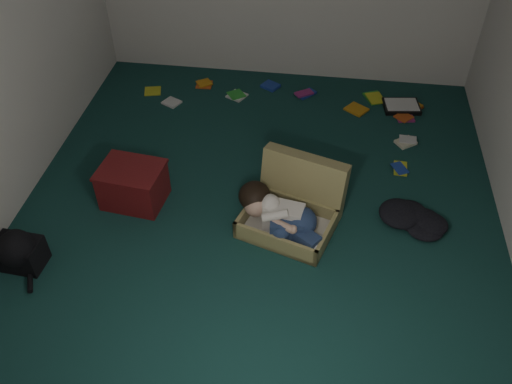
# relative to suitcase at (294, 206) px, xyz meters

# --- Properties ---
(floor) EXTENTS (4.50, 4.50, 0.00)m
(floor) POSITION_rel_suitcase_xyz_m (-0.30, 0.06, -0.16)
(floor) COLOR #143A36
(floor) RESTS_ON ground
(wall_front) EXTENTS (4.50, 0.00, 4.50)m
(wall_front) POSITION_rel_suitcase_xyz_m (-0.30, -2.19, 1.14)
(wall_front) COLOR silver
(wall_front) RESTS_ON ground
(suitcase) EXTENTS (0.88, 0.87, 0.52)m
(suitcase) POSITION_rel_suitcase_xyz_m (0.00, 0.00, 0.00)
(suitcase) COLOR #9D9256
(suitcase) RESTS_ON floor
(person) EXTENTS (0.71, 0.53, 0.32)m
(person) POSITION_rel_suitcase_xyz_m (-0.10, -0.16, 0.04)
(person) COLOR silver
(person) RESTS_ON suitcase
(maroon_bin) EXTENTS (0.56, 0.46, 0.35)m
(maroon_bin) POSITION_rel_suitcase_xyz_m (-1.36, 0.04, 0.02)
(maroon_bin) COLOR maroon
(maroon_bin) RESTS_ON floor
(backpack) EXTENTS (0.45, 0.37, 0.26)m
(backpack) POSITION_rel_suitcase_xyz_m (-2.00, -0.75, -0.03)
(backpack) COLOR black
(backpack) RESTS_ON floor
(clothing_pile) EXTENTS (0.45, 0.37, 0.14)m
(clothing_pile) POSITION_rel_suitcase_xyz_m (0.99, 0.04, -0.08)
(clothing_pile) COLOR black
(clothing_pile) RESTS_ON floor
(paper_tray) EXTENTS (0.40, 0.32, 0.05)m
(paper_tray) POSITION_rel_suitcase_xyz_m (0.98, 1.78, -0.13)
(paper_tray) COLOR black
(paper_tray) RESTS_ON floor
(book_scatter) EXTENTS (3.01, 1.46, 0.02)m
(book_scatter) POSITION_rel_suitcase_xyz_m (-0.02, 1.66, -0.15)
(book_scatter) COLOR gold
(book_scatter) RESTS_ON floor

